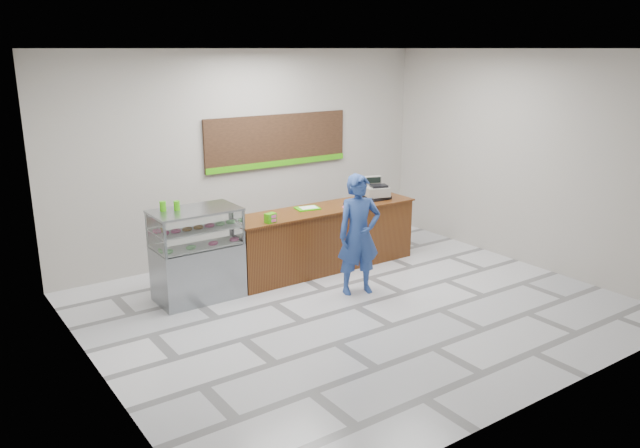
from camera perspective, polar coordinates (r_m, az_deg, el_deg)
floor at (r=8.86m, az=3.28°, el=-7.54°), size 7.00×7.00×0.00m
back_wall at (r=10.80m, az=-6.49°, el=6.34°), size 7.00×0.00×7.00m
ceiling at (r=8.14m, az=3.67°, el=15.73°), size 7.00×7.00×0.00m
sales_counter at (r=10.16m, az=0.38°, el=-1.32°), size 3.26×0.76×1.03m
display_case at (r=9.07m, az=-11.16°, el=-2.69°), size 1.22×0.72×1.33m
menu_board at (r=11.00m, az=-3.88°, el=7.54°), size 2.80×0.06×0.90m
cash_register at (r=10.66m, az=5.08°, el=3.07°), size 0.50×0.51×0.37m
card_terminal at (r=10.19m, az=2.64°, el=1.84°), size 0.12×0.18×0.04m
serving_tray at (r=9.95m, az=-1.15°, el=1.45°), size 0.42×0.33×0.02m
napkin_box at (r=9.37m, az=-7.63°, el=0.74°), size 0.19×0.19×0.13m
straw_cup at (r=9.38m, az=-7.65°, el=0.71°), size 0.08×0.08×0.12m
promo_box at (r=9.17m, az=-4.55°, el=0.55°), size 0.18×0.13×0.14m
donut_decal at (r=10.07m, az=2.53°, el=1.56°), size 0.17×0.17×0.00m
green_cup_left at (r=8.88m, az=-14.18°, el=1.59°), size 0.09×0.09×0.14m
green_cup_right at (r=8.88m, az=-12.96°, el=1.65°), size 0.09×0.09×0.13m
customer at (r=9.07m, az=3.58°, el=-0.98°), size 0.74×0.60×1.78m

